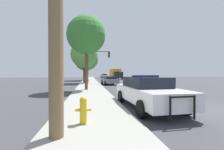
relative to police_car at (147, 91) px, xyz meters
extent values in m
plane|color=#3D3D42|center=(2.38, -0.47, -0.80)|extent=(110.00, 110.00, 0.00)
cube|color=#99968C|center=(-2.72, -0.47, -0.74)|extent=(3.00, 110.00, 0.13)
cube|color=white|center=(0.00, -0.06, -0.12)|extent=(2.16, 5.13, 0.68)
cube|color=black|center=(-0.01, 0.20, 0.46)|extent=(1.78, 2.70, 0.49)
cylinder|color=black|center=(1.02, -1.58, -0.46)|extent=(0.27, 0.69, 0.68)
cylinder|color=black|center=(-0.89, -1.66, -0.46)|extent=(0.27, 0.69, 0.68)
cylinder|color=black|center=(0.89, 1.55, -0.46)|extent=(0.27, 0.69, 0.68)
cylinder|color=black|center=(-1.02, 1.47, -0.46)|extent=(0.27, 0.69, 0.68)
cylinder|color=black|center=(0.55, -2.68, -0.22)|extent=(0.07, 0.07, 0.80)
cylinder|color=black|center=(-0.32, -2.72, -0.22)|extent=(0.07, 0.07, 0.80)
cylinder|color=black|center=(0.11, -2.70, 0.15)|extent=(0.93, 0.11, 0.07)
cube|color=navy|center=(-0.01, 0.20, 0.75)|extent=(1.41, 0.26, 0.09)
cube|color=navy|center=(0.98, -0.01, -0.09)|extent=(0.16, 3.64, 0.19)
cylinder|color=gold|center=(-3.05, -2.35, -0.32)|extent=(0.21, 0.21, 0.71)
sphere|color=gold|center=(-3.05, -2.35, 0.07)|extent=(0.22, 0.22, 0.22)
cylinder|color=gold|center=(-3.24, -2.35, -0.25)|extent=(0.15, 0.09, 0.09)
cylinder|color=gold|center=(-2.87, -2.35, -0.25)|extent=(0.15, 0.09, 0.09)
cylinder|color=#424247|center=(-3.02, 15.70, 1.84)|extent=(0.16, 0.16, 5.02)
cylinder|color=#424247|center=(-1.41, 15.70, 4.20)|extent=(3.21, 0.11, 0.11)
cube|color=black|center=(0.19, 15.70, 3.75)|extent=(0.30, 0.24, 0.90)
sphere|color=red|center=(0.19, 15.57, 4.05)|extent=(0.20, 0.20, 0.20)
sphere|color=orange|center=(0.19, 15.57, 3.75)|extent=(0.20, 0.20, 0.20)
sphere|color=green|center=(0.19, 15.57, 3.45)|extent=(0.20, 0.20, 0.20)
cube|color=#B7B7BC|center=(2.37, 44.67, -0.14)|extent=(2.12, 4.80, 0.63)
cube|color=black|center=(2.38, 44.44, 0.38)|extent=(1.70, 2.54, 0.41)
cylinder|color=black|center=(1.39, 46.06, -0.45)|extent=(0.29, 0.72, 0.70)
cylinder|color=black|center=(3.13, 46.19, -0.45)|extent=(0.29, 0.72, 0.70)
cylinder|color=black|center=(1.60, 43.16, -0.45)|extent=(0.29, 0.72, 0.70)
cylinder|color=black|center=(3.34, 43.29, -0.45)|extent=(0.29, 0.72, 0.70)
cube|color=slate|center=(0.18, 14.88, -0.22)|extent=(2.15, 4.39, 0.50)
cube|color=black|center=(0.20, 14.67, 0.23)|extent=(1.74, 2.33, 0.41)
cylinder|color=black|center=(-0.81, 16.13, -0.47)|extent=(0.29, 0.68, 0.66)
cylinder|color=black|center=(0.97, 16.27, -0.47)|extent=(0.29, 0.68, 0.66)
cylinder|color=black|center=(-0.61, 13.49, -0.47)|extent=(0.29, 0.68, 0.66)
cylinder|color=black|center=(1.18, 13.63, -0.47)|extent=(0.29, 0.68, 0.66)
cube|color=black|center=(4.68, 31.40, 0.42)|extent=(2.46, 2.03, 1.60)
cube|color=orange|center=(4.53, 34.85, 0.82)|extent=(2.59, 5.07, 2.40)
cylinder|color=black|center=(5.84, 31.65, -0.38)|extent=(0.32, 0.86, 0.85)
cylinder|color=black|center=(3.51, 31.54, -0.38)|extent=(0.32, 0.86, 0.85)
cylinder|color=black|center=(5.66, 35.83, -0.38)|extent=(0.32, 0.86, 0.85)
cylinder|color=black|center=(3.33, 35.73, -0.38)|extent=(0.32, 0.86, 0.85)
cylinder|color=brown|center=(-3.49, 27.57, 1.00)|extent=(0.43, 0.43, 3.35)
sphere|color=#4C8E38|center=(-3.49, 27.57, 4.21)|extent=(5.56, 5.56, 5.56)
cylinder|color=#4C3823|center=(-3.61, 18.03, 1.06)|extent=(0.38, 0.38, 3.46)
sphere|color=#5B9947|center=(-3.61, 18.03, 4.02)|extent=(4.47, 4.47, 4.47)
cylinder|color=brown|center=(-3.11, 7.39, 1.42)|extent=(0.29, 0.29, 4.19)
sphere|color=#387A33|center=(-3.11, 7.39, 4.53)|extent=(3.68, 3.68, 3.68)
camera|label=1|loc=(-2.88, -7.11, 0.91)|focal=24.00mm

